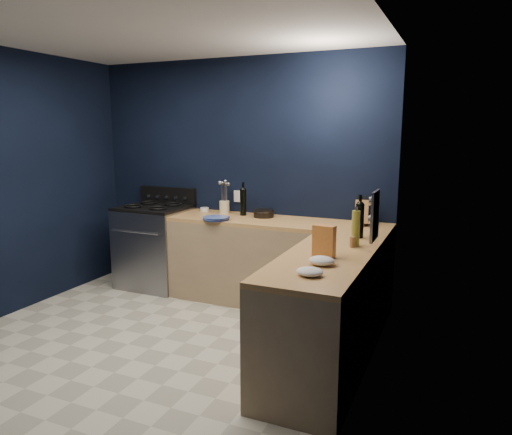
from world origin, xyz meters
The scene contains 27 objects.
floor centered at (0.00, 0.00, -0.01)m, with size 3.50×3.50×0.02m, color beige.
ceiling centered at (0.00, 0.00, 2.61)m, with size 3.50×3.50×0.02m, color silver.
wall_back centered at (0.00, 1.76, 1.30)m, with size 3.50×0.02×2.60m, color black.
wall_right centered at (1.76, 0.00, 1.30)m, with size 0.02×3.50×2.60m, color black.
cab_back centered at (0.60, 1.44, 0.43)m, with size 2.30×0.63×0.86m, color tan.
top_back centered at (0.60, 1.44, 0.88)m, with size 2.30×0.63×0.04m, color #9B6631.
cab_right centered at (1.44, 0.29, 0.43)m, with size 0.63×1.67×0.86m, color tan.
top_right centered at (1.44, 0.29, 0.88)m, with size 0.63×1.67×0.04m, color #9B6631.
gas_range centered at (-0.93, 1.42, 0.46)m, with size 0.76×0.66×0.92m, color gray.
oven_door centered at (-0.93, 1.10, 0.45)m, with size 0.59×0.02×0.42m, color black.
cooktop centered at (-0.93, 1.42, 0.94)m, with size 0.76×0.66×0.03m, color black.
backguard centered at (-0.93, 1.72, 1.04)m, with size 0.76×0.06×0.20m, color black.
spice_panel centered at (1.74, 0.55, 1.18)m, with size 0.02×0.28×0.38m, color gray.
wall_outlet centered at (0.00, 1.74, 1.08)m, with size 0.09×0.02×0.13m, color white.
plate_stack centered at (0.01, 1.20, 0.92)m, with size 0.27×0.27×0.03m, color navy.
ramekin centered at (-0.38, 1.64, 0.92)m, with size 0.10×0.10×0.04m, color white.
utensil_crock centered at (-0.10, 1.60, 0.97)m, with size 0.11×0.11×0.14m, color beige.
wine_bottle_back centered at (0.15, 1.56, 1.04)m, with size 0.07×0.07×0.29m, color black.
lemon_basket centered at (0.40, 1.55, 0.94)m, with size 0.22×0.22×0.08m, color black.
knife_block centered at (1.44, 1.57, 1.01)m, with size 0.12×0.21×0.23m, color #9B6530.
wine_bottle_right centered at (1.54, 0.98, 1.05)m, with size 0.07×0.07×0.30m, color black.
oil_bottle centered at (1.57, 0.68, 1.04)m, with size 0.07×0.07×0.29m, color olive.
spice_jar_near centered at (1.27, 0.71, 0.95)m, with size 0.04×0.04×0.10m, color olive.
spice_jar_far centered at (1.56, 0.61, 0.94)m, with size 0.04×0.04×0.09m, color olive.
crouton_bag centered at (1.43, 0.24, 1.02)m, with size 0.16×0.08×0.24m, color #BA2A36.
towel_front centered at (1.47, 0.02, 0.93)m, with size 0.18×0.15×0.06m, color white.
towel_end centered at (1.47, -0.24, 0.93)m, with size 0.17×0.16×0.05m, color white.
Camera 1 is at (2.33, -3.05, 1.82)m, focal length 33.25 mm.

